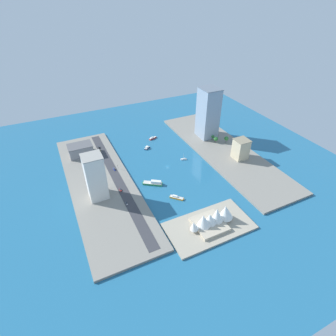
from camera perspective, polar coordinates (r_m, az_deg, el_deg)
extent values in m
plane|color=#23668E|center=(337.52, -0.12, 0.33)|extent=(440.00, 440.00, 0.00)
cube|color=gray|center=(375.73, 11.81, 3.73)|extent=(70.00, 240.00, 2.69)
cube|color=gray|center=(316.81, -14.30, -3.32)|extent=(70.00, 240.00, 2.69)
cube|color=#A89E89|center=(263.22, 8.88, -12.25)|extent=(82.95, 44.75, 2.00)
cube|color=#38383D|center=(318.58, -10.96, -2.22)|extent=(10.87, 228.00, 0.15)
cube|color=#1E284C|center=(375.54, -4.55, 4.32)|extent=(9.71, 8.94, 1.65)
cone|color=#1E284C|center=(379.32, -4.17, 4.68)|extent=(2.09, 2.09, 1.48)
cube|color=white|center=(374.24, -4.60, 4.52)|extent=(5.72, 5.47, 1.94)
cube|color=beige|center=(375.09, -4.55, 4.43)|extent=(9.32, 8.58, 0.10)
cube|color=#2D8C4C|center=(308.29, -3.32, -3.36)|extent=(22.07, 17.61, 2.33)
cone|color=#2D8C4C|center=(310.53, -5.48, -3.15)|extent=(2.91, 2.91, 2.09)
cube|color=white|center=(305.94, -2.60, -3.03)|extent=(11.96, 9.88, 3.10)
cube|color=beige|center=(307.53, -3.33, -3.18)|extent=(21.19, 16.91, 0.10)
cube|color=red|center=(399.36, -3.29, 6.43)|extent=(12.88, 6.87, 1.95)
cone|color=red|center=(403.24, -2.56, 6.75)|extent=(2.22, 2.22, 1.76)
cube|color=white|center=(397.32, -3.53, 6.55)|extent=(4.97, 3.65, 1.63)
cube|color=beige|center=(398.86, -3.30, 6.55)|extent=(12.37, 6.59, 0.10)
cube|color=orange|center=(289.26, 1.88, -6.45)|extent=(13.33, 13.40, 1.86)
cone|color=orange|center=(287.60, 3.42, -6.80)|extent=(2.37, 2.37, 1.67)
cube|color=white|center=(288.54, 1.50, -6.09)|extent=(5.40, 5.42, 1.72)
cube|color=beige|center=(288.61, 1.89, -6.30)|extent=(12.80, 12.86, 0.10)
cube|color=white|center=(350.73, 3.41, 1.89)|extent=(7.77, 4.79, 1.38)
cone|color=white|center=(350.22, 2.75, 1.86)|extent=(1.61, 1.61, 1.25)
cube|color=white|center=(350.14, 3.49, 2.06)|extent=(3.89, 2.68, 0.98)
cube|color=beige|center=(350.32, 3.41, 1.99)|extent=(7.46, 4.60, 0.10)
cylinder|color=silver|center=(348.01, 3.38, 2.56)|extent=(0.24, 0.24, 8.42)
cube|color=silver|center=(282.45, -15.38, -1.98)|extent=(19.37, 18.61, 51.02)
cube|color=#9D9992|center=(268.11, -16.23, 2.43)|extent=(20.14, 19.36, 0.80)
cube|color=#C6B793|center=(355.57, 15.41, 3.93)|extent=(16.97, 16.88, 26.08)
cube|color=gray|center=(349.04, 15.75, 5.81)|extent=(17.65, 17.55, 0.80)
cube|color=#8C9EB2|center=(391.02, 8.63, 11.58)|extent=(24.39, 27.59, 71.95)
cube|color=slate|center=(378.10, 9.12, 16.63)|extent=(25.36, 28.70, 0.80)
cube|color=gray|center=(371.11, -18.34, 3.67)|extent=(30.24, 20.61, 14.03)
cube|color=#59595C|center=(367.50, -18.55, 4.66)|extent=(31.44, 21.44, 0.80)
cylinder|color=black|center=(374.49, -14.39, 3.55)|extent=(0.28, 0.65, 0.64)
cylinder|color=black|center=(374.33, -14.65, 3.49)|extent=(0.28, 0.65, 0.64)
cylinder|color=black|center=(377.57, -14.50, 3.81)|extent=(0.28, 0.65, 0.64)
cylinder|color=black|center=(377.41, -14.76, 3.75)|extent=(0.28, 0.65, 0.64)
cube|color=yellow|center=(375.79, -14.58, 3.69)|extent=(2.15, 5.20, 0.81)
cube|color=#262D38|center=(375.65, -14.61, 3.80)|extent=(1.83, 2.94, 0.63)
cylinder|color=black|center=(334.56, -11.72, -0.21)|extent=(0.26, 0.64, 0.64)
cylinder|color=black|center=(334.83, -11.47, -0.14)|extent=(0.26, 0.64, 0.64)
cylinder|color=black|center=(331.78, -11.55, -0.52)|extent=(0.26, 0.64, 0.64)
cylinder|color=black|center=(332.05, -11.29, -0.45)|extent=(0.26, 0.64, 0.64)
cube|color=blue|center=(333.14, -11.51, -0.29)|extent=(1.81, 4.98, 0.77)
cube|color=#262D38|center=(332.55, -11.51, -0.21)|extent=(1.57, 2.80, 0.61)
cylinder|color=black|center=(299.19, -10.00, -4.85)|extent=(0.26, 0.65, 0.64)
cylinder|color=black|center=(298.89, -10.30, -4.93)|extent=(0.26, 0.65, 0.64)
cylinder|color=black|center=(301.88, -10.22, -4.45)|extent=(0.26, 0.65, 0.64)
cylinder|color=black|center=(301.59, -10.51, -4.54)|extent=(0.26, 0.65, 0.64)
cube|color=red|center=(300.19, -10.27, -4.65)|extent=(1.94, 5.16, 0.81)
cube|color=#262D38|center=(299.95, -10.30, -4.52)|extent=(1.67, 2.90, 0.58)
cylinder|color=black|center=(281.32, -8.71, -7.78)|extent=(0.26, 0.64, 0.64)
cylinder|color=black|center=(281.06, -9.02, -7.87)|extent=(0.26, 0.64, 0.64)
cylinder|color=black|center=(283.52, -8.90, -7.39)|extent=(0.26, 0.64, 0.64)
cylinder|color=black|center=(283.26, -9.21, -7.48)|extent=(0.26, 0.64, 0.64)
cube|color=#B7B7BC|center=(282.10, -8.96, -7.59)|extent=(1.85, 4.38, 0.75)
cube|color=#262D38|center=(281.82, -8.99, -7.46)|extent=(1.61, 2.46, 0.56)
cylinder|color=black|center=(381.70, -14.47, 4.18)|extent=(0.28, 0.65, 0.64)
cylinder|color=black|center=(381.54, -14.71, 4.13)|extent=(0.28, 0.65, 0.64)
cylinder|color=black|center=(384.82, -14.57, 4.43)|extent=(0.28, 0.65, 0.64)
cylinder|color=black|center=(384.66, -14.81, 4.38)|extent=(0.28, 0.65, 0.64)
cube|color=black|center=(383.02, -14.65, 4.32)|extent=(2.07, 5.24, 0.83)
cube|color=#262D38|center=(382.90, -14.67, 4.43)|extent=(1.76, 2.96, 0.57)
cylinder|color=black|center=(332.70, -10.77, 0.18)|extent=(0.18, 0.18, 5.50)
cube|color=black|center=(330.88, -10.83, 0.64)|extent=(0.36, 0.36, 1.00)
sphere|color=red|center=(330.68, -10.83, 0.69)|extent=(0.24, 0.24, 0.24)
sphere|color=yellow|center=(330.88, -10.83, 0.64)|extent=(0.24, 0.24, 0.24)
sphere|color=green|center=(331.07, -10.82, 0.59)|extent=(0.24, 0.24, 0.24)
cube|color=#BCAD93|center=(261.40, 8.93, -11.88)|extent=(28.91, 29.71, 3.00)
cone|color=white|center=(262.99, 12.34, -9.20)|extent=(15.56, 13.71, 16.79)
cone|color=white|center=(258.12, 10.56, -9.88)|extent=(12.86, 11.51, 16.67)
cone|color=white|center=(256.00, 9.09, -10.74)|extent=(12.82, 11.23, 13.49)
cone|color=white|center=(252.36, 7.66, -11.19)|extent=(14.02, 12.64, 14.67)
cone|color=white|center=(249.83, 5.61, -12.29)|extent=(9.51, 8.01, 10.58)
cylinder|color=brown|center=(396.38, 9.61, 6.28)|extent=(0.50, 0.50, 3.29)
sphere|color=#2D7233|center=(394.77, 9.65, 6.71)|extent=(4.36, 4.36, 4.36)
cylinder|color=brown|center=(389.19, 10.23, 5.66)|extent=(0.50, 0.50, 3.68)
sphere|color=#2D7233|center=(387.10, 10.30, 6.22)|extent=(6.30, 6.30, 6.30)
cylinder|color=brown|center=(391.70, 12.41, 5.64)|extent=(0.50, 0.50, 4.43)
sphere|color=#2D7233|center=(389.45, 12.49, 6.24)|extent=(6.21, 6.21, 6.21)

